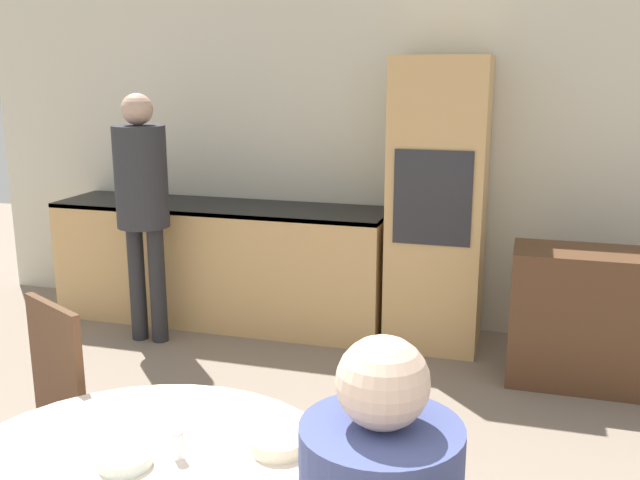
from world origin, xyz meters
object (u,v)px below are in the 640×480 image
sideboard (614,321)px  person_standing (142,192)px  bowl_centre (125,460)px  chair_far_left (39,424)px  oven_unit (438,205)px  bowl_near (279,444)px

sideboard → person_standing: 3.07m
person_standing → bowl_centre: 2.96m
sideboard → chair_far_left: bearing=-134.8°
chair_far_left → bowl_centre: chair_far_left is taller
oven_unit → person_standing: oven_unit is taller
oven_unit → person_standing: bearing=-164.7°
person_standing → bowl_centre: person_standing is taller
sideboard → person_standing: (-3.00, -0.11, 0.64)m
chair_far_left → person_standing: size_ratio=0.60×
person_standing → bowl_near: size_ratio=10.07×
oven_unit → sideboard: size_ratio=1.63×
sideboard → bowl_near: size_ratio=7.02×
chair_far_left → bowl_centre: bearing=-6.4°
person_standing → bowl_centre: (1.42, -2.58, -0.28)m
bowl_near → sideboard: bearing=64.4°
oven_unit → chair_far_left: (-1.13, -2.66, -0.41)m
chair_far_left → person_standing: bearing=137.9°
person_standing → oven_unit: bearing=15.3°
sideboard → chair_far_left: size_ratio=1.17×
person_standing → bowl_near: 3.01m
person_standing → bowl_near: bearing=-52.8°
person_standing → chair_far_left: bearing=-70.1°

